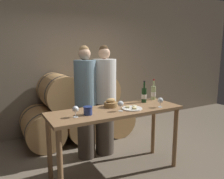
# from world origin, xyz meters

# --- Properties ---
(ground_plane) EXTENTS (10.00, 10.00, 0.00)m
(ground_plane) POSITION_xyz_m (0.00, 0.00, 0.00)
(ground_plane) COLOR #726654
(stone_wall_back) EXTENTS (10.00, 0.12, 3.20)m
(stone_wall_back) POSITION_xyz_m (0.00, 2.06, 1.60)
(stone_wall_back) COLOR #7F705B
(stone_wall_back) RESTS_ON ground_plane
(barrel_stack) EXTENTS (2.10, 0.92, 1.30)m
(barrel_stack) POSITION_xyz_m (-0.00, 1.48, 0.58)
(barrel_stack) COLOR tan
(barrel_stack) RESTS_ON ground_plane
(tasting_table) EXTENTS (1.84, 0.62, 0.94)m
(tasting_table) POSITION_xyz_m (0.00, 0.00, 0.80)
(tasting_table) COLOR olive
(tasting_table) RESTS_ON ground_plane
(person_left) EXTENTS (0.34, 0.34, 1.79)m
(person_left) POSITION_xyz_m (-0.18, 0.66, 0.92)
(person_left) COLOR #4C4238
(person_left) RESTS_ON ground_plane
(person_right) EXTENTS (0.38, 0.38, 1.80)m
(person_right) POSITION_xyz_m (0.16, 0.66, 0.91)
(person_right) COLOR #4C4238
(person_right) RESTS_ON ground_plane
(wine_bottle_red) EXTENTS (0.08, 0.08, 0.33)m
(wine_bottle_red) POSITION_xyz_m (0.57, 0.15, 1.05)
(wine_bottle_red) COLOR #193819
(wine_bottle_red) RESTS_ON tasting_table
(wine_bottle_white) EXTENTS (0.08, 0.08, 0.33)m
(wine_bottle_white) POSITION_xyz_m (0.81, 0.23, 1.05)
(wine_bottle_white) COLOR #ADBC7F
(wine_bottle_white) RESTS_ON tasting_table
(blue_crock) EXTENTS (0.11, 0.11, 0.10)m
(blue_crock) POSITION_xyz_m (-0.43, -0.05, 0.99)
(blue_crock) COLOR navy
(blue_crock) RESTS_ON tasting_table
(bread_basket) EXTENTS (0.19, 0.19, 0.13)m
(bread_basket) POSITION_xyz_m (-0.01, 0.14, 0.99)
(bread_basket) COLOR olive
(bread_basket) RESTS_ON tasting_table
(cheese_plate) EXTENTS (0.28, 0.28, 0.04)m
(cheese_plate) POSITION_xyz_m (0.19, -0.09, 0.95)
(cheese_plate) COLOR white
(cheese_plate) RESTS_ON tasting_table
(wine_glass_far_left) EXTENTS (0.08, 0.08, 0.14)m
(wine_glass_far_left) POSITION_xyz_m (-0.60, -0.08, 1.03)
(wine_glass_far_left) COLOR white
(wine_glass_far_left) RESTS_ON tasting_table
(wine_glass_left) EXTENTS (0.08, 0.08, 0.14)m
(wine_glass_left) POSITION_xyz_m (0.00, -0.11, 1.03)
(wine_glass_left) COLOR white
(wine_glass_left) RESTS_ON tasting_table
(wine_glass_center) EXTENTS (0.08, 0.08, 0.14)m
(wine_glass_center) POSITION_xyz_m (0.59, -0.20, 1.03)
(wine_glass_center) COLOR white
(wine_glass_center) RESTS_ON tasting_table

